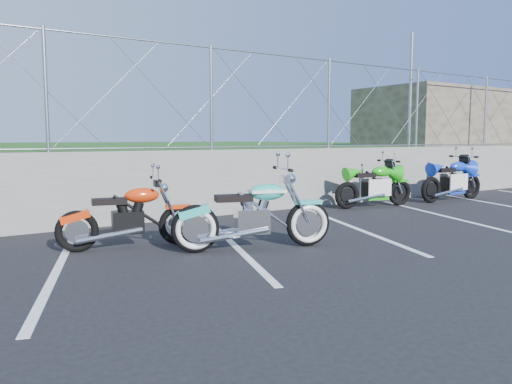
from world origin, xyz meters
TOP-DOWN VIEW (x-y plane):
  - ground at (0.00, 0.00)m, footprint 90.00×90.00m
  - retaining_wall at (0.00, 3.50)m, footprint 30.00×0.22m
  - grass_field at (0.00, 13.50)m, footprint 30.00×20.00m
  - stone_building at (10.50, 5.50)m, footprint 5.00×3.00m
  - chain_link_fence at (0.00, 3.50)m, footprint 28.00×0.03m
  - sign_pole at (7.20, 3.90)m, footprint 0.08×0.08m
  - parking_lines at (1.20, 1.00)m, footprint 18.29×4.31m
  - cruiser_turquoise at (0.08, 0.50)m, footprint 2.18×0.86m
  - naked_orange at (-1.33, 1.51)m, footprint 1.92×0.65m
  - sportbike_green at (4.59, 2.60)m, footprint 1.98×0.70m
  - sportbike_blue at (7.02, 2.36)m, footprint 2.10×0.75m

SIDE VIEW (x-z plane):
  - ground at x=0.00m, z-range 0.00..0.00m
  - parking_lines at x=1.20m, z-range 0.00..0.01m
  - naked_orange at x=-1.33m, z-range -0.07..0.90m
  - sportbike_green at x=4.59m, z-range -0.07..0.96m
  - cruiser_turquoise at x=0.08m, z-range -0.11..1.01m
  - sportbike_blue at x=7.02m, z-range -0.08..1.01m
  - retaining_wall at x=0.00m, z-range 0.00..1.30m
  - grass_field at x=0.00m, z-range 0.00..1.30m
  - stone_building at x=10.50m, z-range 1.30..3.10m
  - chain_link_fence at x=0.00m, z-range 1.30..3.30m
  - sign_pole at x=7.20m, z-range 1.30..4.30m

